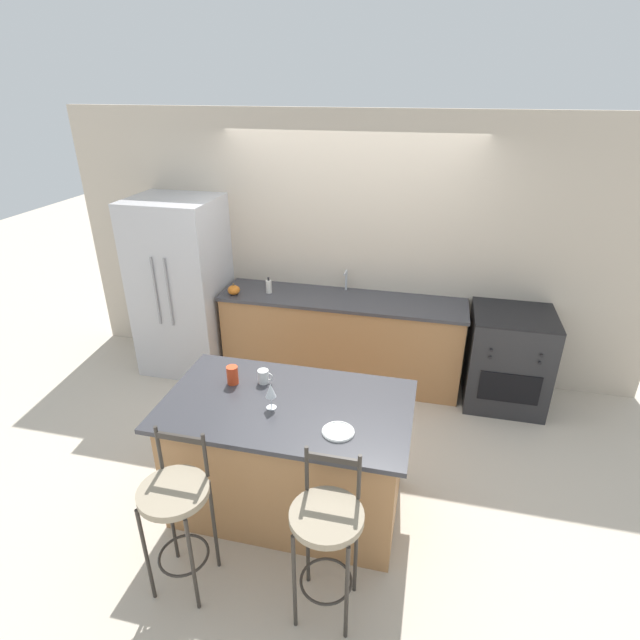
{
  "coord_description": "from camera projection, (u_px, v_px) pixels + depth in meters",
  "views": [
    {
      "loc": [
        0.86,
        -4.23,
        2.92
      ],
      "look_at": [
        -0.01,
        -0.58,
        1.12
      ],
      "focal_mm": 28.0,
      "sensor_mm": 36.0,
      "label": 1
    }
  ],
  "objects": [
    {
      "name": "bar_stool_near",
      "position": [
        177.0,
        507.0,
        2.96
      ],
      "size": [
        0.42,
        0.42,
        1.09
      ],
      "color": "#332D28",
      "rests_on": "ground_plane"
    },
    {
      "name": "pumpkin_decoration",
      "position": [
        234.0,
        290.0,
        5.11
      ],
      "size": [
        0.12,
        0.12,
        0.12
      ],
      "color": "orange",
      "rests_on": "back_counter"
    },
    {
      "name": "ground_plane",
      "position": [
        334.0,
        394.0,
        5.15
      ],
      "size": [
        18.0,
        18.0,
        0.0
      ],
      "primitive_type": "plane",
      "color": "beige"
    },
    {
      "name": "bar_stool_far",
      "position": [
        327.0,
        532.0,
        2.8
      ],
      "size": [
        0.42,
        0.42,
        1.09
      ],
      "color": "#332D28",
      "rests_on": "ground_plane"
    },
    {
      "name": "coffee_mug",
      "position": [
        264.0,
        376.0,
        3.65
      ],
      "size": [
        0.12,
        0.08,
        0.1
      ],
      "color": "white",
      "rests_on": "kitchen_island"
    },
    {
      "name": "soap_bottle",
      "position": [
        269.0,
        286.0,
        5.14
      ],
      "size": [
        0.06,
        0.06,
        0.17
      ],
      "color": "silver",
      "rests_on": "back_counter"
    },
    {
      "name": "kitchen_island",
      "position": [
        288.0,
        455.0,
        3.63
      ],
      "size": [
        1.72,
        1.0,
        0.92
      ],
      "color": "#A87547",
      "rests_on": "ground_plane"
    },
    {
      "name": "refrigerator",
      "position": [
        183.0,
        286.0,
        5.32
      ],
      "size": [
        0.88,
        0.8,
        1.88
      ],
      "color": "#BCBCC1",
      "rests_on": "ground_plane"
    },
    {
      "name": "tumbler_cup",
      "position": [
        233.0,
        375.0,
        3.63
      ],
      "size": [
        0.08,
        0.08,
        0.14
      ],
      "color": "red",
      "rests_on": "kitchen_island"
    },
    {
      "name": "back_counter",
      "position": [
        341.0,
        338.0,
        5.26
      ],
      "size": [
        2.5,
        0.64,
        0.94
      ],
      "color": "#A87547",
      "rests_on": "ground_plane"
    },
    {
      "name": "sink_faucet",
      "position": [
        346.0,
        278.0,
        5.17
      ],
      "size": [
        0.02,
        0.13,
        0.22
      ],
      "color": "#ADAFB5",
      "rests_on": "back_counter"
    },
    {
      "name": "oven_range",
      "position": [
        508.0,
        358.0,
        4.86
      ],
      "size": [
        0.75,
        0.72,
        0.96
      ],
      "color": "#28282B",
      "rests_on": "ground_plane"
    },
    {
      "name": "dinner_plate",
      "position": [
        338.0,
        432.0,
        3.14
      ],
      "size": [
        0.21,
        0.21,
        0.02
      ],
      "color": "white",
      "rests_on": "kitchen_island"
    },
    {
      "name": "wall_back",
      "position": [
        349.0,
        249.0,
        5.15
      ],
      "size": [
        6.0,
        0.07,
        2.7
      ],
      "color": "beige",
      "rests_on": "ground_plane"
    },
    {
      "name": "wine_glass",
      "position": [
        271.0,
        391.0,
        3.33
      ],
      "size": [
        0.07,
        0.07,
        0.19
      ],
      "color": "white",
      "rests_on": "kitchen_island"
    }
  ]
}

